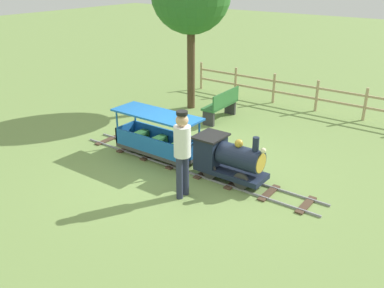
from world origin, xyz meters
TOP-DOWN VIEW (x-y plane):
  - ground_plane at (0.00, 0.00)m, footprint 60.00×60.00m
  - track at (0.00, 0.03)m, footprint 0.67×5.70m
  - locomotive at (0.00, 0.90)m, footprint 0.63×1.45m
  - passenger_car at (0.00, -0.87)m, footprint 0.73×2.00m
  - conductor_person at (1.00, 0.58)m, footprint 0.30×0.30m
  - park_bench at (-2.88, -1.07)m, footprint 1.31×0.45m
  - fence_section at (-5.12, 0.03)m, footprint 0.08×6.78m

SIDE VIEW (x-z plane):
  - ground_plane at x=0.00m, z-range 0.00..0.00m
  - track at x=0.00m, z-range 0.00..0.04m
  - park_bench at x=-2.88m, z-range 0.01..0.83m
  - passenger_car at x=0.00m, z-range -0.06..0.91m
  - fence_section at x=-5.12m, z-range 0.03..0.93m
  - locomotive at x=0.00m, z-range -0.01..0.98m
  - conductor_person at x=1.00m, z-range 0.15..1.77m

